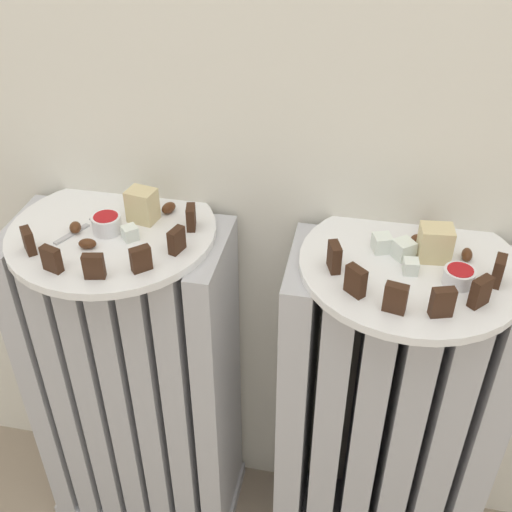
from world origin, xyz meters
name	(u,v)px	position (x,y,z in m)	size (l,w,h in m)	color
radiator_left	(137,387)	(-0.22, 0.28, 0.32)	(0.35, 0.18, 0.65)	#B2B2B7
radiator_right	(382,425)	(0.22, 0.28, 0.32)	(0.35, 0.18, 0.65)	#B2B2B7
plate_left	(112,232)	(-0.22, 0.28, 0.66)	(0.31, 0.31, 0.01)	white
plate_right	(411,266)	(0.22, 0.28, 0.66)	(0.31, 0.31, 0.01)	white
dark_cake_slice_left_0	(28,241)	(-0.31, 0.20, 0.68)	(0.03, 0.01, 0.04)	#382114
dark_cake_slice_left_1	(52,259)	(-0.26, 0.17, 0.68)	(0.03, 0.01, 0.04)	#382114
dark_cake_slice_left_2	(94,266)	(-0.19, 0.16, 0.68)	(0.03, 0.01, 0.04)	#382114
dark_cake_slice_left_3	(141,259)	(-0.14, 0.19, 0.68)	(0.03, 0.01, 0.04)	#382114
dark_cake_slice_left_4	(177,240)	(-0.11, 0.24, 0.68)	(0.03, 0.01, 0.04)	#382114
dark_cake_slice_left_5	(191,217)	(-0.10, 0.31, 0.68)	(0.03, 0.01, 0.04)	#382114
marble_cake_slice_left_0	(142,205)	(-0.18, 0.31, 0.69)	(0.04, 0.03, 0.05)	beige
turkish_delight_left_0	(138,202)	(-0.20, 0.35, 0.67)	(0.02, 0.02, 0.02)	white
turkish_delight_left_1	(130,233)	(-0.18, 0.26, 0.67)	(0.02, 0.02, 0.02)	white
medjool_date_left_0	(75,227)	(-0.27, 0.26, 0.67)	(0.03, 0.02, 0.01)	#4C2814
medjool_date_left_1	(87,244)	(-0.23, 0.23, 0.67)	(0.03, 0.02, 0.01)	#4C2814
medjool_date_left_2	(169,208)	(-0.15, 0.34, 0.67)	(0.03, 0.02, 0.02)	#4C2814
jam_bowl_left	(107,223)	(-0.22, 0.27, 0.68)	(0.04, 0.04, 0.03)	white
dark_cake_slice_right_0	(334,257)	(0.11, 0.24, 0.68)	(0.03, 0.01, 0.04)	#382114
dark_cake_slice_right_1	(356,281)	(0.15, 0.20, 0.68)	(0.03, 0.01, 0.04)	#382114
dark_cake_slice_right_2	(395,298)	(0.20, 0.17, 0.68)	(0.03, 0.01, 0.04)	#382114
dark_cake_slice_right_3	(442,302)	(0.25, 0.17, 0.68)	(0.03, 0.01, 0.04)	#382114
dark_cake_slice_right_4	(481,292)	(0.30, 0.20, 0.68)	(0.03, 0.01, 0.04)	#382114
dark_cake_slice_right_5	(498,271)	(0.33, 0.25, 0.68)	(0.03, 0.01, 0.04)	#382114
marble_cake_slice_right_0	(435,243)	(0.25, 0.30, 0.69)	(0.04, 0.04, 0.05)	beige
turkish_delight_right_0	(411,266)	(0.22, 0.26, 0.67)	(0.02, 0.02, 0.02)	white
turkish_delight_right_1	(382,243)	(0.18, 0.30, 0.68)	(0.02, 0.02, 0.02)	white
turkish_delight_right_2	(404,249)	(0.21, 0.29, 0.68)	(0.03, 0.03, 0.03)	white
medjool_date_right_0	(418,240)	(0.23, 0.33, 0.67)	(0.02, 0.02, 0.02)	#4C2814
medjool_date_right_1	(467,255)	(0.29, 0.30, 0.67)	(0.03, 0.01, 0.02)	#4C2814
medjool_date_right_2	(428,228)	(0.24, 0.36, 0.67)	(0.02, 0.02, 0.02)	#4C2814
jam_bowl_right	(459,276)	(0.28, 0.24, 0.68)	(0.04, 0.04, 0.02)	white
fork	(85,226)	(-0.26, 0.28, 0.67)	(0.05, 0.09, 0.00)	#B7B7BC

